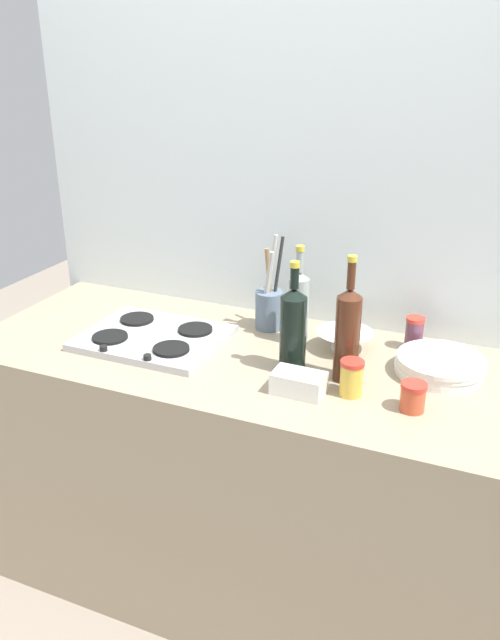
% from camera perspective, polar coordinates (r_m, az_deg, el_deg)
% --- Properties ---
extents(ground_plane, '(6.00, 6.00, 0.00)m').
position_cam_1_polar(ground_plane, '(2.52, -0.00, -21.87)').
color(ground_plane, gray).
rests_on(ground_plane, ground).
extents(counter_block, '(1.80, 0.70, 0.90)m').
position_cam_1_polar(counter_block, '(2.22, -0.00, -13.65)').
color(counter_block, tan).
rests_on(counter_block, ground).
extents(backsplash_panel, '(1.90, 0.06, 2.47)m').
position_cam_1_polar(backsplash_panel, '(2.20, 3.93, 8.76)').
color(backsplash_panel, silver).
rests_on(backsplash_panel, ground).
extents(stovetop_hob, '(0.44, 0.35, 0.04)m').
position_cam_1_polar(stovetop_hob, '(2.10, -8.58, -1.54)').
color(stovetop_hob, '#B2B2B7').
rests_on(stovetop_hob, counter_block).
extents(plate_stack, '(0.26, 0.26, 0.05)m').
position_cam_1_polar(plate_stack, '(1.95, 16.49, -3.87)').
color(plate_stack, white).
rests_on(plate_stack, counter_block).
extents(wine_bottle_leftmost, '(0.06, 0.06, 0.32)m').
position_cam_1_polar(wine_bottle_leftmost, '(2.03, 4.32, 1.29)').
color(wine_bottle_leftmost, gray).
rests_on(wine_bottle_leftmost, counter_block).
extents(wine_bottle_mid_left, '(0.08, 0.08, 0.34)m').
position_cam_1_polar(wine_bottle_mid_left, '(1.84, 3.85, -0.78)').
color(wine_bottle_mid_left, black).
rests_on(wine_bottle_mid_left, counter_block).
extents(wine_bottle_mid_right, '(0.07, 0.07, 0.37)m').
position_cam_1_polar(wine_bottle_mid_right, '(1.81, 8.65, -1.14)').
color(wine_bottle_mid_right, '#472314').
rests_on(wine_bottle_mid_right, counter_block).
extents(mixing_bowl, '(0.18, 0.18, 0.06)m').
position_cam_1_polar(mixing_bowl, '(2.03, 8.39, -1.74)').
color(mixing_bowl, white).
rests_on(mixing_bowl, counter_block).
extents(butter_dish, '(0.15, 0.09, 0.06)m').
position_cam_1_polar(butter_dish, '(1.77, 4.35, -5.62)').
color(butter_dish, white).
rests_on(butter_dish, counter_block).
extents(utensil_crock, '(0.09, 0.09, 0.33)m').
position_cam_1_polar(utensil_crock, '(2.15, 1.72, 1.21)').
color(utensil_crock, slate).
rests_on(utensil_crock, counter_block).
extents(condiment_jar_front, '(0.07, 0.07, 0.08)m').
position_cam_1_polar(condiment_jar_front, '(1.74, 14.26, -6.62)').
color(condiment_jar_front, '#C64C2D').
rests_on(condiment_jar_front, counter_block).
extents(condiment_jar_rear, '(0.06, 0.06, 0.11)m').
position_cam_1_polar(condiment_jar_rear, '(2.07, 14.37, -1.13)').
color(condiment_jar_rear, '#66384C').
rests_on(condiment_jar_rear, counter_block).
extents(condiment_jar_spare, '(0.07, 0.07, 0.10)m').
position_cam_1_polar(condiment_jar_spare, '(1.77, 9.00, -5.09)').
color(condiment_jar_spare, gold).
rests_on(condiment_jar_spare, counter_block).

